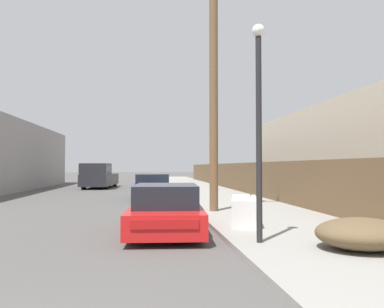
% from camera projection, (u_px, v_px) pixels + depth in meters
% --- Properties ---
extents(sidewalk_curb, '(4.20, 63.00, 0.12)m').
position_uv_depth(sidewalk_curb, '(202.00, 189.00, 25.87)').
color(sidewalk_curb, gray).
rests_on(sidewalk_curb, ground).
extents(discarded_fridge, '(1.03, 1.77, 0.75)m').
position_uv_depth(discarded_fridge, '(244.00, 211.00, 9.81)').
color(discarded_fridge, silver).
rests_on(discarded_fridge, sidewalk_curb).
extents(parked_sports_car_red, '(2.01, 4.47, 1.20)m').
position_uv_depth(parked_sports_car_red, '(166.00, 210.00, 9.44)').
color(parked_sports_car_red, red).
rests_on(parked_sports_car_red, ground).
extents(car_parked_mid, '(1.96, 4.63, 1.28)m').
position_uv_depth(car_parked_mid, '(151.00, 187.00, 18.73)').
color(car_parked_mid, '#2D478C').
rests_on(car_parked_mid, ground).
extents(pickup_truck, '(2.38, 5.88, 1.88)m').
position_uv_depth(pickup_truck, '(99.00, 176.00, 28.34)').
color(pickup_truck, '#232328').
rests_on(pickup_truck, ground).
extents(utility_pole, '(1.80, 0.30, 8.92)m').
position_uv_depth(utility_pole, '(214.00, 79.00, 12.99)').
color(utility_pole, brown).
rests_on(utility_pole, sidewalk_curb).
extents(street_lamp, '(0.26, 0.26, 4.43)m').
position_uv_depth(street_lamp, '(259.00, 114.00, 7.58)').
color(street_lamp, '#232326').
rests_on(street_lamp, sidewalk_curb).
extents(brush_pile, '(1.67, 1.50, 0.58)m').
position_uv_depth(brush_pile, '(361.00, 234.00, 6.87)').
color(brush_pile, brown).
rests_on(brush_pile, sidewalk_curb).
extents(wooden_fence, '(0.08, 45.04, 1.75)m').
position_uv_depth(wooden_fence, '(238.00, 177.00, 23.52)').
color(wooden_fence, brown).
rests_on(wooden_fence, sidewalk_curb).
extents(building_right_house, '(6.00, 18.60, 4.64)m').
position_uv_depth(building_right_house, '(370.00, 153.00, 18.63)').
color(building_right_house, beige).
rests_on(building_right_house, ground).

